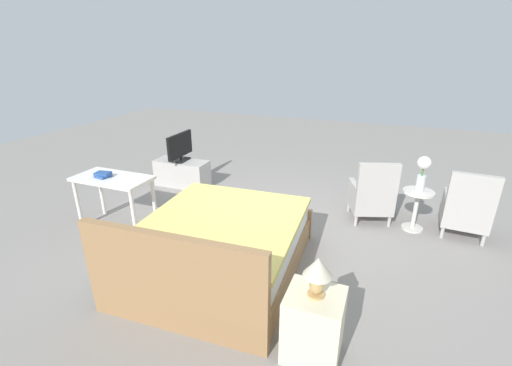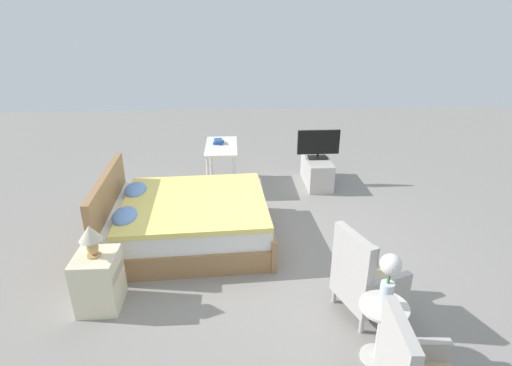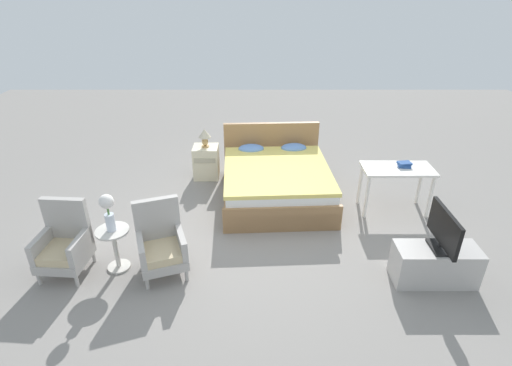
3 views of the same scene
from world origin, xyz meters
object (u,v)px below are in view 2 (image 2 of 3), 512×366
(table_lamp, at_px, (91,237))
(book_stack, at_px, (219,142))
(armchair_by_window_right, at_px, (365,280))
(tv_stand, at_px, (317,171))
(bed, at_px, (186,220))
(nightstand, at_px, (99,281))
(vanity_desk, at_px, (222,151))
(tv_flatscreen, at_px, (318,144))
(flower_vase, at_px, (389,275))
(side_table, at_px, (381,326))

(table_lamp, xyz_separation_m, book_stack, (3.10, -1.11, -0.04))
(armchair_by_window_right, height_order, tv_stand, armchair_by_window_right)
(bed, relative_size, tv_stand, 2.18)
(nightstand, bearing_deg, armchair_by_window_right, -95.53)
(armchair_by_window_right, bearing_deg, vanity_desk, 23.79)
(nightstand, bearing_deg, tv_stand, -42.82)
(table_lamp, relative_size, tv_flatscreen, 0.46)
(tv_stand, bearing_deg, flower_vase, 176.55)
(armchair_by_window_right, distance_m, tv_stand, 3.26)
(side_table, height_order, nightstand, nightstand)
(flower_vase, height_order, nightstand, flower_vase)
(side_table, bearing_deg, flower_vase, 180.00)
(bed, xyz_separation_m, flower_vase, (-2.04, -1.82, 0.56))
(table_lamp, height_order, tv_flatscreen, tv_flatscreen)
(bed, distance_m, tv_flatscreen, 2.76)
(side_table, height_order, table_lamp, table_lamp)
(flower_vase, xyz_separation_m, book_stack, (3.93, 1.44, -0.10))
(tv_flatscreen, height_order, vanity_desk, tv_flatscreen)
(side_table, relative_size, nightstand, 0.96)
(side_table, distance_m, nightstand, 2.68)
(bed, height_order, armchair_by_window_right, bed)
(nightstand, distance_m, book_stack, 3.33)
(flower_vase, bearing_deg, tv_flatscreen, -3.45)
(armchair_by_window_right, relative_size, nightstand, 1.57)
(table_lamp, distance_m, tv_flatscreen, 4.10)
(side_table, xyz_separation_m, book_stack, (3.93, 1.44, 0.40))
(flower_vase, height_order, vanity_desk, flower_vase)
(tv_stand, bearing_deg, nightstand, 137.18)
(flower_vase, relative_size, tv_stand, 0.50)
(bed, xyz_separation_m, table_lamp, (-1.21, 0.73, 0.50))
(armchair_by_window_right, bearing_deg, table_lamp, 84.47)
(table_lamp, bearing_deg, vanity_desk, -21.08)
(tv_stand, height_order, vanity_desk, vanity_desk)
(nightstand, relative_size, vanity_desk, 0.56)
(armchair_by_window_right, height_order, nightstand, armchair_by_window_right)
(bed, xyz_separation_m, tv_flatscreen, (1.79, -2.05, 0.42))
(tv_flatscreen, bearing_deg, side_table, 176.55)
(table_lamp, relative_size, tv_stand, 0.34)
(bed, height_order, table_lamp, bed)
(table_lamp, bearing_deg, flower_vase, -107.98)
(nightstand, distance_m, vanity_desk, 3.24)
(table_lamp, xyz_separation_m, vanity_desk, (3.00, -1.16, -0.18))
(book_stack, bearing_deg, table_lamp, 160.30)
(vanity_desk, distance_m, book_stack, 0.18)
(armchair_by_window_right, bearing_deg, book_stack, 23.83)
(bed, xyz_separation_m, tv_stand, (1.79, -2.05, -0.07))
(vanity_desk, bearing_deg, bed, 166.56)
(bed, bearing_deg, tv_flatscreen, -48.88)
(bed, bearing_deg, nightstand, 148.98)
(tv_stand, bearing_deg, tv_flatscreen, 0.53)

